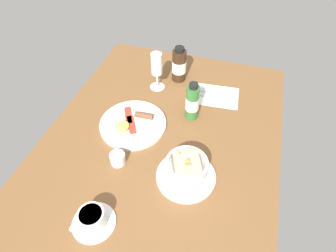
{
  "coord_description": "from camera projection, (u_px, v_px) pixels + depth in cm",
  "views": [
    {
      "loc": [
        -64.26,
        -21.86,
        78.38
      ],
      "look_at": [
        1.88,
        -1.72,
        4.45
      ],
      "focal_mm": 30.23,
      "sensor_mm": 36.0,
      "label": 1
    }
  ],
  "objects": [
    {
      "name": "wine_glass",
      "position": [
        157.0,
        66.0,
        1.15
      ],
      "size": [
        6.39,
        6.39,
        16.61
      ],
      "color": "white",
      "rests_on": "ground_plane"
    },
    {
      "name": "coffee_cup",
      "position": [
        92.0,
        219.0,
        0.79
      ],
      "size": [
        12.63,
        12.63,
        5.74
      ],
      "color": "white",
      "rests_on": "ground_plane"
    },
    {
      "name": "breakfast_plate",
      "position": [
        133.0,
        124.0,
        1.07
      ],
      "size": [
        25.2,
        25.2,
        3.7
      ],
      "color": "white",
      "rests_on": "ground_plane"
    },
    {
      "name": "cutlery_setting",
      "position": [
        215.0,
        95.0,
        1.19
      ],
      "size": [
        15.26,
        19.43,
        0.9
      ],
      "color": "white",
      "rests_on": "ground_plane"
    },
    {
      "name": "creamer_jug",
      "position": [
        118.0,
        158.0,
        0.94
      ],
      "size": [
        5.35,
        5.9,
        4.79
      ],
      "color": "white",
      "rests_on": "ground_plane"
    },
    {
      "name": "ground_plane",
      "position": [
        162.0,
        140.0,
        1.05
      ],
      "size": [
        110.0,
        84.0,
        3.0
      ],
      "primitive_type": "cube",
      "color": "brown"
    },
    {
      "name": "sauce_bottle_brown",
      "position": [
        179.0,
        65.0,
        1.22
      ],
      "size": [
        6.17,
        6.17,
        15.98
      ],
      "color": "#382314",
      "rests_on": "ground_plane"
    },
    {
      "name": "sauce_bottle_green",
      "position": [
        192.0,
        102.0,
        1.06
      ],
      "size": [
        5.18,
        5.18,
        16.0
      ],
      "color": "#337233",
      "rests_on": "ground_plane"
    },
    {
      "name": "porridge_bowl",
      "position": [
        186.0,
        170.0,
        0.89
      ],
      "size": [
        19.28,
        19.28,
        9.12
      ],
      "color": "white",
      "rests_on": "ground_plane"
    }
  ]
}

